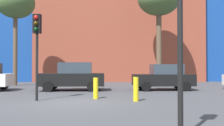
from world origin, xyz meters
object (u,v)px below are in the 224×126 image
parked_car_3 (164,77)px  traffic_light_near_right (180,1)px  bare_tree_1 (16,4)px  bare_tree_2 (159,0)px  parked_car_2 (73,77)px  bollard_yellow_0 (96,88)px  bollard_yellow_1 (136,89)px  traffic_light_island (37,37)px

parked_car_3 → traffic_light_near_right: 12.62m
bare_tree_1 → bare_tree_2: bearing=4.4°
parked_car_2 → parked_car_3: bearing=-180.0°
traffic_light_near_right → bollard_yellow_0: traffic_light_near_right is taller
parked_car_3 → bollard_yellow_1: size_ratio=3.68×
parked_car_2 → bare_tree_1: 9.65m
parked_car_2 → bare_tree_2: bare_tree_2 is taller
parked_car_3 → bare_tree_1: bare_tree_1 is taller
bare_tree_1 → bare_tree_2: size_ratio=0.89×
bollard_yellow_1 → traffic_light_near_right: bearing=-89.3°
bare_tree_1 → bollard_yellow_0: size_ratio=8.11×
traffic_light_island → bare_tree_2: bare_tree_2 is taller
traffic_light_near_right → traffic_light_island: bearing=-147.2°
parked_car_2 → traffic_light_near_right: bearing=106.3°
bare_tree_1 → bollard_yellow_1: bare_tree_1 is taller
bare_tree_1 → bollard_yellow_1: size_ratio=7.62×
parked_car_3 → bollard_yellow_0: 6.60m
parked_car_3 → bare_tree_1: 14.16m
traffic_light_island → bollard_yellow_1: (4.62, -0.41, -2.43)m
traffic_light_near_right → bare_tree_2: bare_tree_2 is taller
parked_car_2 → traffic_light_island: size_ratio=1.07×
parked_car_3 → bare_tree_2: bare_tree_2 is taller
bare_tree_2 → bollard_yellow_1: 14.42m
bare_tree_2 → traffic_light_near_right: bearing=-101.5°
parked_car_3 → traffic_light_island: traffic_light_island is taller
parked_car_3 → bollard_yellow_1: (-2.73, -5.77, -0.33)m
parked_car_3 → traffic_light_island: (-7.35, -5.36, 2.10)m
parked_car_3 → traffic_light_island: 9.33m
traffic_light_island → bollard_yellow_0: bearing=111.0°
bare_tree_1 → bollard_yellow_0: (7.10, -9.83, -6.51)m
parked_car_2 → bollard_yellow_0: bearing=108.9°
traffic_light_island → bare_tree_2: size_ratio=0.43×
traffic_light_near_right → parked_car_3: bearing=165.8°
bare_tree_2 → bollard_yellow_0: size_ratio=9.13×
bollard_yellow_1 → bare_tree_1: bearing=129.5°
parked_car_2 → bare_tree_1: size_ratio=0.52×
bollard_yellow_0 → bare_tree_1: bearing=125.8°
traffic_light_near_right → traffic_light_island: size_ratio=1.01×
traffic_light_near_right → bare_tree_1: bare_tree_1 is taller
bollard_yellow_0 → traffic_light_island: bearing=-167.1°
bare_tree_1 → bare_tree_2: bare_tree_2 is taller
parked_car_3 → bollard_yellow_1: bearing=64.6°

